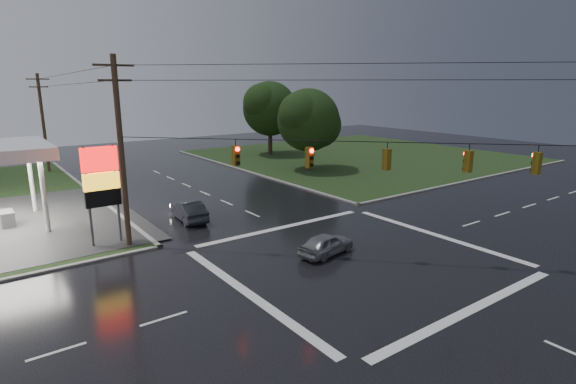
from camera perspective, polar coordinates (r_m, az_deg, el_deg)
ground at (r=25.31m, az=8.71°, el=-8.42°), size 120.00×120.00×0.00m
grass_ne at (r=60.99m, az=9.06°, el=4.56°), size 36.00×36.00×0.08m
pylon_sign at (r=28.26m, az=-22.64°, el=1.50°), size 2.00×0.35×6.00m
utility_pole_nw at (r=27.27m, az=-20.42°, el=4.95°), size 2.20×0.32×11.00m
utility_pole_n at (r=55.16m, az=-28.66°, el=7.83°), size 2.20×0.32×10.50m
traffic_signals at (r=23.68m, az=9.33°, el=6.29°), size 26.87×26.87×1.47m
tree_ne_near at (r=49.50m, az=2.73°, el=9.09°), size 7.99×6.80×8.98m
tree_ne_far at (r=60.90m, az=-2.19°, el=10.52°), size 8.46×7.20×9.80m
car_north at (r=32.44m, az=-12.48°, el=-2.31°), size 1.96×4.46×1.43m
car_crossing at (r=25.58m, az=4.91°, el=-6.58°), size 3.83×2.09×1.24m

